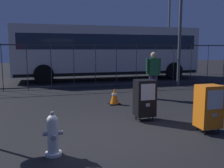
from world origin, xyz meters
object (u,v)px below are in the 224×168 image
(newspaper_box_secondary, at_px, (145,98))
(bus_near, at_px, (108,50))
(newspaper_box_primary, at_px, (209,106))
(street_light_near_right, at_px, (170,7))
(pedestrian, at_px, (153,73))
(fire_hydrant, at_px, (53,135))
(traffic_cone, at_px, (114,96))

(newspaper_box_secondary, relative_size, bus_near, 0.10)
(newspaper_box_primary, distance_m, street_light_near_right, 14.73)
(pedestrian, bearing_deg, fire_hydrant, -132.53)
(traffic_cone, bearing_deg, newspaper_box_primary, -69.90)
(pedestrian, xyz_separation_m, street_light_near_right, (5.44, 9.17, 3.91))
(newspaper_box_secondary, bearing_deg, newspaper_box_primary, -52.04)
(fire_hydrant, height_order, pedestrian, pedestrian)
(newspaper_box_secondary, height_order, pedestrian, pedestrian)
(pedestrian, relative_size, street_light_near_right, 0.20)
(pedestrian, bearing_deg, traffic_cone, -163.24)
(newspaper_box_primary, height_order, newspaper_box_secondary, same)
(traffic_cone, xyz_separation_m, bus_near, (1.52, 6.71, 1.45))
(newspaper_box_secondary, bearing_deg, bus_near, 81.47)
(fire_hydrant, relative_size, traffic_cone, 1.41)
(pedestrian, height_order, bus_near, bus_near)
(traffic_cone, distance_m, street_light_near_right, 12.78)
(newspaper_box_secondary, height_order, traffic_cone, newspaper_box_secondary)
(fire_hydrant, distance_m, pedestrian, 5.43)
(street_light_near_right, bearing_deg, traffic_cone, -126.01)
(newspaper_box_secondary, height_order, street_light_near_right, street_light_near_right)
(traffic_cone, height_order, street_light_near_right, street_light_near_right)
(fire_hydrant, bearing_deg, traffic_cone, 59.31)
(fire_hydrant, distance_m, traffic_cone, 4.07)
(street_light_near_right, bearing_deg, newspaper_box_secondary, -120.35)
(newspaper_box_primary, height_order, street_light_near_right, street_light_near_right)
(bus_near, bearing_deg, traffic_cone, -103.03)
(bus_near, distance_m, street_light_near_right, 6.98)
(newspaper_box_primary, height_order, traffic_cone, newspaper_box_primary)
(fire_hydrant, bearing_deg, street_light_near_right, 55.34)
(pedestrian, xyz_separation_m, traffic_cone, (-1.57, -0.47, -0.69))
(newspaper_box_primary, relative_size, street_light_near_right, 0.12)
(pedestrian, bearing_deg, street_light_near_right, 59.31)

